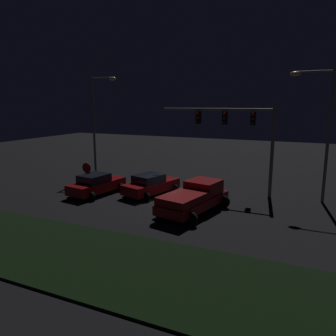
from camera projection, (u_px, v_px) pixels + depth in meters
name	position (u px, v px, depth m)	size (l,w,h in m)	color
ground_plane	(165.00, 198.00, 22.95)	(80.00, 80.00, 0.00)	black
grass_median	(73.00, 253.00, 14.29)	(23.50, 5.56, 0.10)	black
pickup_truck	(195.00, 196.00, 19.72)	(3.61, 5.70, 1.80)	maroon
car_sedan	(96.00, 184.00, 23.75)	(2.91, 4.62, 1.51)	maroon
car_sedan_far	(151.00, 185.00, 23.63)	(3.27, 4.73, 1.51)	maroon
traffic_signal_gantry	(238.00, 127.00, 23.20)	(8.32, 0.56, 6.50)	slate
street_lamp_left	(98.00, 115.00, 28.68)	(2.56, 0.44, 8.81)	slate
street_lamp_right	(321.00, 121.00, 21.03)	(2.72, 0.44, 8.66)	slate
stop_sign	(87.00, 172.00, 24.11)	(0.76, 0.08, 2.23)	slate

